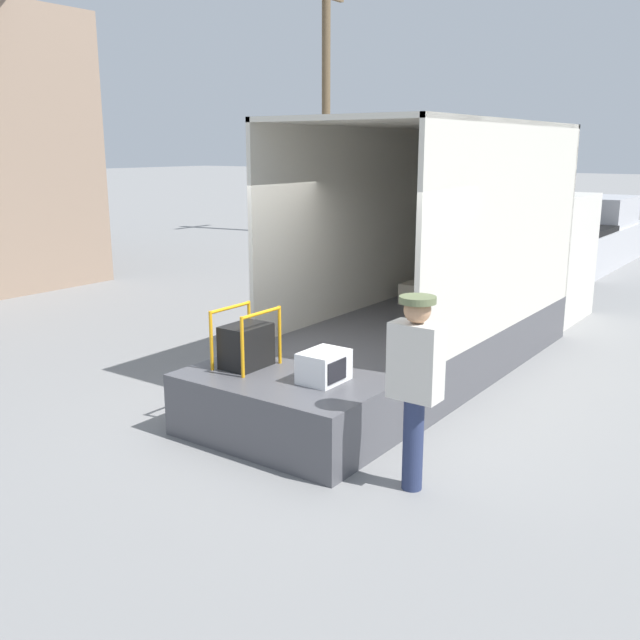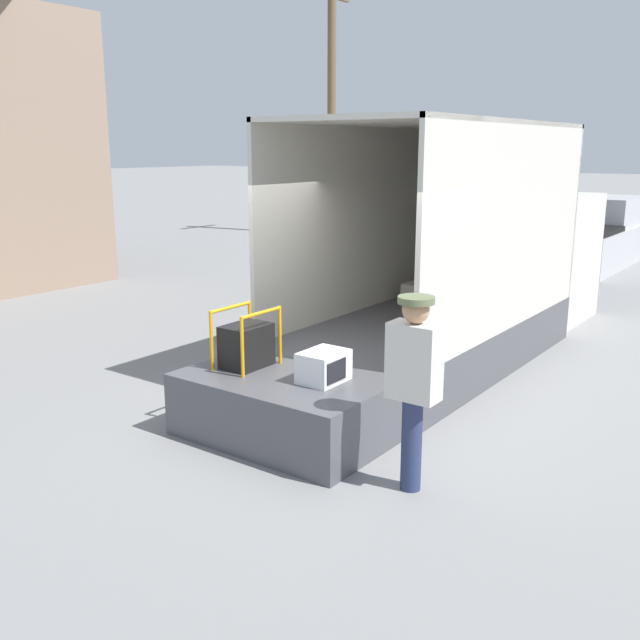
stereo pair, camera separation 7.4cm
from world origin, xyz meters
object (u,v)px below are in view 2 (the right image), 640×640
object	(u,v)px
microwave	(324,367)
portable_generator	(247,344)
box_truck	(483,278)
utility_pole	(332,105)
worker_person	(414,373)
pickup_truck_silver	(591,237)

from	to	relation	value
microwave	portable_generator	bearing A→B (deg)	93.32
microwave	box_truck	bearing A→B (deg)	4.98
microwave	utility_pole	xyz separation A→B (m)	(14.50, 10.13, 3.44)
worker_person	pickup_truck_silver	distance (m)	13.98
microwave	portable_generator	distance (m)	0.96
microwave	pickup_truck_silver	xyz separation A→B (m)	(13.41, 1.20, -0.13)
microwave	utility_pole	size ratio (longest dim) A/B	0.06
microwave	worker_person	size ratio (longest dim) A/B	0.28
box_truck	microwave	bearing A→B (deg)	-175.02
portable_generator	pickup_truck_silver	size ratio (longest dim) A/B	0.12
pickup_truck_silver	box_truck	bearing A→B (deg)	-174.78
portable_generator	pickup_truck_silver	world-z (taller)	pickup_truck_silver
microwave	worker_person	xyz separation A→B (m)	(-0.36, -1.19, 0.25)
utility_pole	box_truck	bearing A→B (deg)	-134.96
box_truck	worker_person	size ratio (longest dim) A/B	4.02
box_truck	worker_person	bearing A→B (deg)	-162.64
pickup_truck_silver	utility_pole	distance (m)	9.67
microwave	worker_person	bearing A→B (deg)	-106.69
portable_generator	worker_person	size ratio (longest dim) A/B	0.37
portable_generator	microwave	bearing A→B (deg)	-86.68
pickup_truck_silver	utility_pole	bearing A→B (deg)	83.04
pickup_truck_silver	utility_pole	xyz separation A→B (m)	(1.09, 8.92, 3.57)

